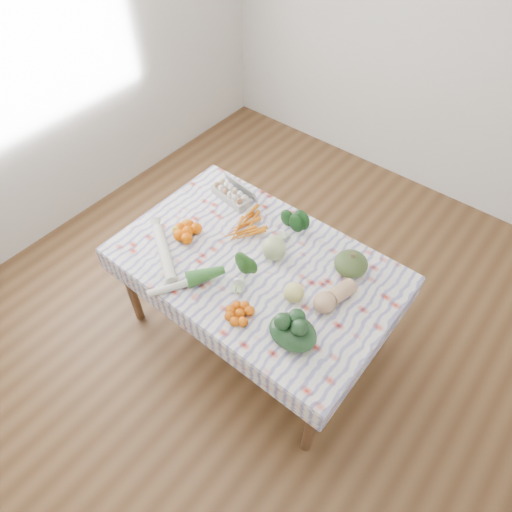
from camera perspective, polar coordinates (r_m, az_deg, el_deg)
ground at (r=3.32m, az=0.00°, el=-9.33°), size 4.50×4.50×0.00m
wall_back at (r=4.03m, az=22.78°, el=24.94°), size 4.00×0.04×2.80m
dining_table at (r=2.77m, az=0.00°, el=-1.93°), size 1.60×1.00×0.75m
tablecloth at (r=2.71m, az=0.00°, el=-0.89°), size 1.66×1.06×0.01m
egg_carton at (r=3.07m, az=-3.18°, el=7.67°), size 0.30×0.15×0.08m
carrot_bunch at (r=2.87m, az=-0.82°, el=3.55°), size 0.28×0.26×0.04m
kale_bunch at (r=2.81m, az=4.06°, el=3.67°), size 0.17×0.15×0.14m
kabocha_squash at (r=2.67m, az=11.79°, el=-0.95°), size 0.20×0.20×0.13m
cabbage at (r=2.68m, az=2.29°, el=0.96°), size 0.16×0.16×0.15m
butternut_squash at (r=2.52m, az=9.74°, el=-4.86°), size 0.18×0.28×0.12m
orange_cluster at (r=2.85m, az=-8.53°, el=3.05°), size 0.26×0.26×0.08m
broccoli at (r=2.58m, az=-2.16°, el=-2.13°), size 0.22×0.22×0.11m
mandarin_cluster at (r=2.45m, az=-2.05°, el=-7.14°), size 0.23×0.23×0.06m
grapefruit at (r=2.50m, az=4.76°, el=-4.55°), size 0.14×0.14×0.11m
spinach_bag at (r=2.36m, az=4.63°, el=-9.47°), size 0.30×0.25×0.12m
daikon at (r=2.76m, az=-11.39°, el=0.37°), size 0.43×0.31×0.07m
leek at (r=2.61m, az=-8.79°, el=-3.38°), size 0.26×0.40×0.05m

